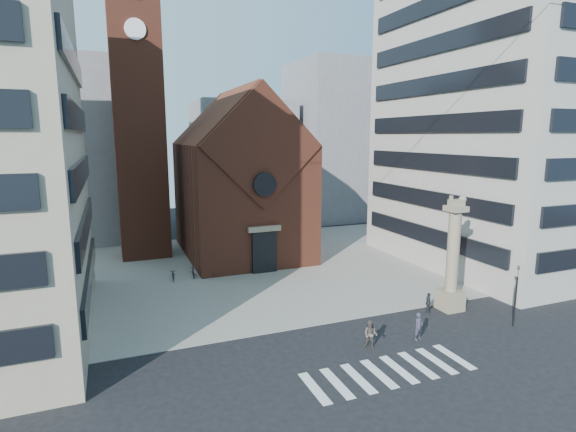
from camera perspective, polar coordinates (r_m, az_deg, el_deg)
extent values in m
plane|color=black|center=(28.92, 8.26, -16.44)|extent=(120.00, 120.00, 0.00)
cube|color=#9A958C|center=(45.21, -3.86, -6.42)|extent=(46.00, 30.00, 0.05)
cube|color=brown|center=(49.58, -6.07, 2.09)|extent=(12.00, 16.00, 12.00)
cube|color=brown|center=(49.49, -6.33, 9.04)|extent=(12.00, 15.40, 12.00)
cube|color=brown|center=(41.50, -3.22, 8.89)|extent=(11.76, 0.50, 11.76)
cylinder|color=black|center=(41.30, -2.98, 4.02)|extent=(2.20, 0.30, 2.20)
cube|color=black|center=(42.71, -3.00, -4.65)|extent=(2.40, 0.30, 4.00)
cube|color=gray|center=(42.14, -3.01, -1.64)|extent=(3.20, 0.40, 0.50)
cube|color=brown|center=(50.45, -18.48, 12.02)|extent=(5.00, 5.00, 30.00)
cylinder|color=white|center=(48.87, -18.84, 21.56)|extent=(2.00, 0.20, 2.00)
cube|color=#AAA79A|center=(50.66, 26.25, 12.64)|extent=(18.00, 22.00, 32.00)
cube|color=gray|center=(62.71, -28.16, 7.22)|extent=(16.00, 14.00, 22.00)
cube|color=gray|center=(70.08, -5.81, 6.90)|extent=(14.00, 12.00, 18.00)
cube|color=gray|center=(73.29, 7.10, 9.36)|extent=(16.00, 14.00, 24.00)
cube|color=gray|center=(36.38, 19.87, -9.99)|extent=(1.60, 1.60, 1.50)
cylinder|color=gray|center=(35.30, 20.23, -4.25)|extent=(0.90, 0.90, 6.00)
cube|color=gray|center=(34.68, 20.55, 0.88)|extent=(1.30, 1.30, 0.40)
cube|color=gray|center=(34.62, 20.59, 1.53)|extent=(1.20, 0.50, 0.55)
sphere|color=gray|center=(34.96, 21.29, 1.98)|extent=(0.56, 0.56, 0.56)
cube|color=gray|center=(34.24, 20.01, 2.16)|extent=(0.25, 0.15, 0.35)
cylinder|color=black|center=(34.79, 26.89, -9.68)|extent=(0.12, 0.12, 3.50)
imported|color=black|center=(34.16, 27.18, -6.27)|extent=(0.13, 0.16, 0.80)
imported|color=#363245|center=(30.65, 16.28, -13.31)|extent=(0.73, 0.56, 1.81)
imported|color=#534A42|center=(28.88, 10.46, -14.59)|extent=(1.07, 1.10, 1.78)
imported|color=#2A2B33|center=(35.13, 17.39, -10.51)|extent=(0.73, 0.99, 1.56)
imported|color=black|center=(42.25, -14.37, -7.17)|extent=(0.85, 1.96, 1.00)
imported|color=black|center=(42.47, -11.95, -6.90)|extent=(0.70, 1.89, 1.11)
imported|color=black|center=(42.80, -9.56, -6.77)|extent=(0.85, 1.96, 1.00)
imported|color=black|center=(43.18, -7.21, -6.48)|extent=(0.70, 1.89, 1.11)
imported|color=black|center=(43.65, -4.90, -6.33)|extent=(0.85, 1.96, 1.00)
imported|color=black|center=(44.16, -2.65, -6.03)|extent=(0.70, 1.89, 1.11)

